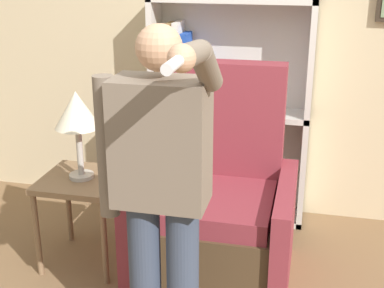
# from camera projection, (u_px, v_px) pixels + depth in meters

# --- Properties ---
(wall_back) EXTENTS (8.00, 0.11, 2.80)m
(wall_back) POSITION_uv_depth(u_px,v_px,m) (242.00, 26.00, 3.80)
(wall_back) COLOR beige
(wall_back) RESTS_ON ground_plane
(bookcase) EXTENTS (1.14, 0.28, 1.62)m
(bookcase) POSITION_uv_depth(u_px,v_px,m) (212.00, 113.00, 3.90)
(bookcase) COLOR silver
(bookcase) RESTS_ON ground_plane
(armchair) EXTENTS (0.93, 0.84, 1.28)m
(armchair) POSITION_uv_depth(u_px,v_px,m) (216.00, 213.00, 3.27)
(armchair) COLOR #4C3823
(armchair) RESTS_ON ground_plane
(person_standing) EXTENTS (0.55, 0.78, 1.65)m
(person_standing) POSITION_uv_depth(u_px,v_px,m) (161.00, 189.00, 2.32)
(person_standing) COLOR #384256
(person_standing) RESTS_ON ground_plane
(side_table) EXTENTS (0.49, 0.49, 0.59)m
(side_table) POSITION_uv_depth(u_px,v_px,m) (83.00, 191.00, 3.34)
(side_table) COLOR #846647
(side_table) RESTS_ON ground_plane
(table_lamp) EXTENTS (0.27, 0.27, 0.55)m
(table_lamp) POSITION_uv_depth(u_px,v_px,m) (77.00, 113.00, 3.16)
(table_lamp) COLOR #B7B2A8
(table_lamp) RESTS_ON side_table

